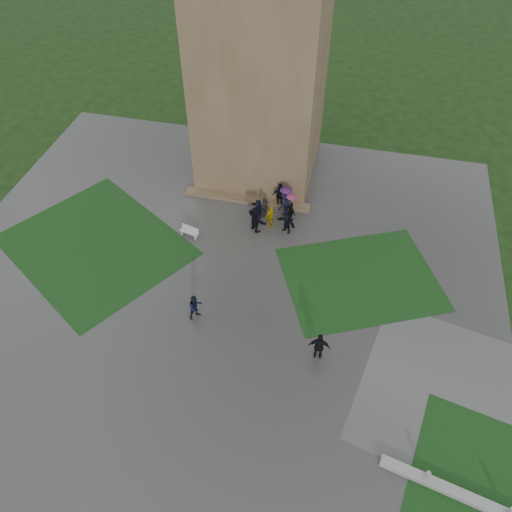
% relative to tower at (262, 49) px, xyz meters
% --- Properties ---
extents(ground, '(120.00, 120.00, 0.00)m').
position_rel_tower_xyz_m(ground, '(0.00, -15.00, -9.00)').
color(ground, black).
extents(plaza, '(34.00, 34.00, 0.02)m').
position_rel_tower_xyz_m(plaza, '(0.00, -13.00, -8.99)').
color(plaza, '#363634').
rests_on(plaza, ground).
extents(lawn_inset_left, '(14.10, 13.46, 0.01)m').
position_rel_tower_xyz_m(lawn_inset_left, '(-8.50, -11.00, -8.97)').
color(lawn_inset_left, '#123512').
rests_on(lawn_inset_left, plaza).
extents(lawn_inset_right, '(11.12, 10.15, 0.01)m').
position_rel_tower_xyz_m(lawn_inset_right, '(8.50, -10.00, -8.97)').
color(lawn_inset_right, '#123512').
rests_on(lawn_inset_right, plaza).
extents(tower, '(8.00, 8.00, 18.00)m').
position_rel_tower_xyz_m(tower, '(0.00, 0.00, 0.00)').
color(tower, brown).
rests_on(tower, ground).
extents(tower_plinth, '(9.00, 0.80, 0.22)m').
position_rel_tower_xyz_m(tower_plinth, '(0.00, -4.40, -8.87)').
color(tower_plinth, brown).
rests_on(tower_plinth, plaza).
extents(bench, '(1.34, 0.70, 0.74)m').
position_rel_tower_xyz_m(bench, '(-2.82, -8.72, -8.60)').
color(bench, beige).
rests_on(bench, plaza).
extents(visitor_cluster, '(3.68, 4.01, 2.33)m').
position_rel_tower_xyz_m(visitor_cluster, '(2.24, -5.97, -8.02)').
color(visitor_cluster, black).
rests_on(visitor_cluster, plaza).
extents(pedestrian_mid, '(0.91, 0.95, 1.73)m').
position_rel_tower_xyz_m(pedestrian_mid, '(-0.35, -14.96, -8.12)').
color(pedestrian_mid, black).
rests_on(pedestrian_mid, plaza).
extents(pedestrian_near, '(1.14, 0.67, 1.92)m').
position_rel_tower_xyz_m(pedestrian_near, '(6.74, -16.03, -8.02)').
color(pedestrian_near, black).
rests_on(pedestrian_near, plaza).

